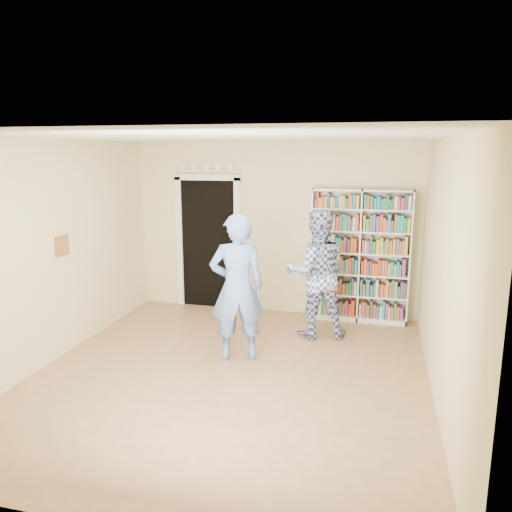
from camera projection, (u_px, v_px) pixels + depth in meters
The scene contains 11 objects.
floor at pixel (230, 375), 5.80m from camera, with size 5.00×5.00×0.00m, color #8E6545.
ceiling at pixel (227, 137), 5.24m from camera, with size 5.00×5.00×0.00m, color white.
wall_back at pixel (274, 229), 7.90m from camera, with size 4.50×4.50×0.00m, color beige.
wall_left at pixel (51, 253), 6.05m from camera, with size 5.00×5.00×0.00m, color beige.
wall_right at pixel (443, 274), 5.00m from camera, with size 5.00×5.00×0.00m, color beige.
bookshelf at pixel (360, 256), 7.50m from camera, with size 1.46×0.27×2.01m.
doorway at pixel (208, 237), 8.17m from camera, with size 1.10×0.08×2.43m.
wall_art at pixel (62, 246), 6.22m from camera, with size 0.03×0.25×0.25m, color brown.
man_blue at pixel (237, 288), 6.10m from camera, with size 0.67×0.44×1.84m, color #628EDA.
man_plaid at pixel (316, 274), 6.88m from camera, with size 0.87×0.68×1.80m, color navy.
paper_sheet at pixel (325, 272), 6.67m from camera, with size 0.21×0.01×0.29m, color white.
Camera 1 is at (1.59, -5.16, 2.56)m, focal length 35.00 mm.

